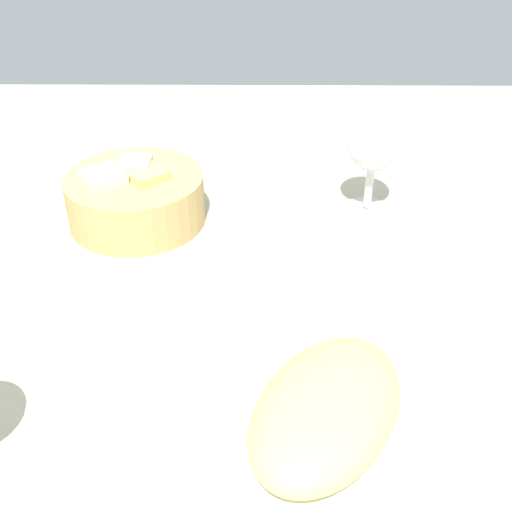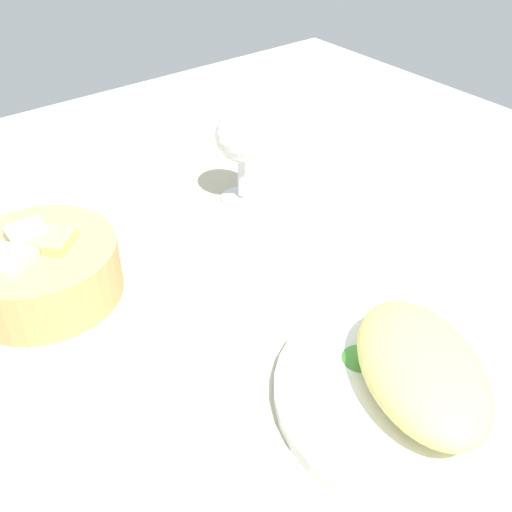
{
  "view_description": "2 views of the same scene",
  "coord_description": "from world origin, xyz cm",
  "views": [
    {
      "loc": [
        -49.22,
        -1.03,
        42.35
      ],
      "look_at": [
        8.1,
        -0.56,
        3.27
      ],
      "focal_mm": 45.7,
      "sensor_mm": 36.0,
      "label": 1
    },
    {
      "loc": [
        -34.77,
        28.16,
        43.83
      ],
      "look_at": [
        7.68,
        -4.75,
        4.08
      ],
      "focal_mm": 43.48,
      "sensor_mm": 36.0,
      "label": 2
    }
  ],
  "objects": [
    {
      "name": "bread_basket",
      "position": [
        20.7,
        14.43,
        3.33
      ],
      "size": [
        16.81,
        16.81,
        7.65
      ],
      "color": "tan",
      "rests_on": "ground_plane"
    },
    {
      "name": "wine_glass_near",
      "position": [
        23.62,
        -14.68,
        8.65
      ],
      "size": [
        6.69,
        6.69,
        12.63
      ],
      "color": "silver",
      "rests_on": "ground_plane"
    },
    {
      "name": "plate",
      "position": [
        -14.01,
        -6.24,
        0.7
      ],
      "size": [
        25.79,
        25.79,
        1.4
      ],
      "primitive_type": "cylinder",
      "color": "white",
      "rests_on": "ground_plane"
    },
    {
      "name": "ground_plane",
      "position": [
        0.0,
        0.0,
        -1.0
      ],
      "size": [
        140.0,
        140.0,
        2.0
      ],
      "primitive_type": "cube",
      "color": "#B5AE92"
    },
    {
      "name": "omelette",
      "position": [
        -14.01,
        -6.24,
        3.87
      ],
      "size": [
        20.22,
        17.43,
        4.94
      ],
      "primitive_type": "ellipsoid",
      "rotation": [
        0.0,
        0.0,
        -0.49
      ],
      "color": "#EBD470",
      "rests_on": "plate"
    },
    {
      "name": "lettuce_garnish",
      "position": [
        -8.37,
        -4.84,
        2.28
      ],
      "size": [
        3.73,
        3.73,
        1.77
      ],
      "primitive_type": "cone",
      "color": "#438E33",
      "rests_on": "plate"
    }
  ]
}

